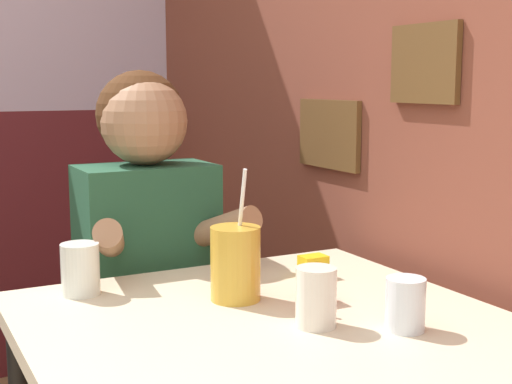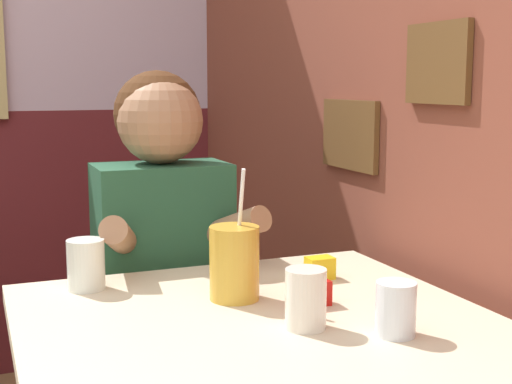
{
  "view_description": "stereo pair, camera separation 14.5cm",
  "coord_description": "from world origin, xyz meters",
  "views": [
    {
      "loc": [
        0.03,
        -0.74,
        1.22
      ],
      "look_at": [
        0.7,
        0.53,
        0.99
      ],
      "focal_mm": 50.0,
      "sensor_mm": 36.0,
      "label": 1
    },
    {
      "loc": [
        0.16,
        -0.8,
        1.22
      ],
      "look_at": [
        0.7,
        0.53,
        0.99
      ],
      "focal_mm": 50.0,
      "sensor_mm": 36.0,
      "label": 2
    }
  ],
  "objects": [
    {
      "name": "glass_near_pitcher",
      "position": [
        0.84,
        0.22,
        0.82
      ],
      "size": [
        0.07,
        0.07,
        0.1
      ],
      "color": "silver",
      "rests_on": "main_table"
    },
    {
      "name": "glass_center",
      "position": [
        0.38,
        0.71,
        0.83
      ],
      "size": [
        0.08,
        0.08,
        0.11
      ],
      "color": "silver",
      "rests_on": "main_table"
    },
    {
      "name": "condiment_mustard",
      "position": [
        0.88,
        0.6,
        0.8
      ],
      "size": [
        0.06,
        0.04,
        0.05
      ],
      "color": "yellow",
      "rests_on": "main_table"
    },
    {
      "name": "main_table",
      "position": [
        0.65,
        0.34,
        0.7
      ],
      "size": [
        0.88,
        0.93,
        0.77
      ],
      "color": "beige",
      "rests_on": "ground_plane"
    },
    {
      "name": "person_seated",
      "position": [
        0.61,
        0.97,
        0.67
      ],
      "size": [
        0.42,
        0.42,
        1.25
      ],
      "color": "#235138",
      "rests_on": "ground_plane"
    },
    {
      "name": "brick_wall_right",
      "position": [
        1.18,
        1.12,
        1.35
      ],
      "size": [
        0.08,
        4.23,
        2.7
      ],
      "color": "brown",
      "rests_on": "ground_plane"
    },
    {
      "name": "condiment_ketchup",
      "position": [
        0.78,
        0.43,
        0.8
      ],
      "size": [
        0.06,
        0.04,
        0.05
      ],
      "color": "#B7140F",
      "rests_on": "main_table"
    },
    {
      "name": "cocktail_pitcher",
      "position": [
        0.65,
        0.53,
        0.85
      ],
      "size": [
        0.1,
        0.1,
        0.27
      ],
      "color": "gold",
      "rests_on": "main_table"
    },
    {
      "name": "glass_far_side",
      "position": [
        0.71,
        0.31,
        0.83
      ],
      "size": [
        0.08,
        0.08,
        0.11
      ],
      "color": "silver",
      "rests_on": "main_table"
    }
  ]
}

